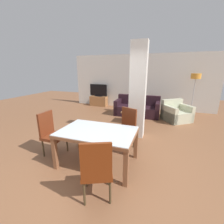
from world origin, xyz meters
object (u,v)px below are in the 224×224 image
(dining_chair_far_right, at_px, (126,127))
(floor_lamp, at_px, (195,80))
(dining_chair_near_right, at_px, (97,168))
(dining_table, at_px, (97,137))
(armchair, at_px, (176,114))
(coffee_table, at_px, (131,117))
(dining_chair_head_left, at_px, (51,132))
(sofa, at_px, (137,109))
(bottle, at_px, (134,108))
(tv_stand, at_px, (99,101))
(tv_screen, at_px, (98,90))

(dining_chair_far_right, height_order, floor_lamp, floor_lamp)
(dining_chair_near_right, relative_size, dining_chair_far_right, 1.00)
(dining_table, distance_m, armchair, 4.00)
(armchair, distance_m, coffee_table, 1.82)
(dining_chair_head_left, relative_size, armchair, 0.83)
(sofa, xyz_separation_m, floor_lamp, (2.26, 0.81, 1.24))
(coffee_table, bearing_deg, floor_lamp, 38.70)
(dining_chair_head_left, height_order, floor_lamp, floor_lamp)
(dining_table, distance_m, dining_chair_far_right, 0.97)
(armchair, height_order, bottle, armchair)
(tv_stand, bearing_deg, dining_chair_head_left, -78.54)
(bottle, bearing_deg, tv_screen, 140.09)
(dining_chair_head_left, relative_size, tv_stand, 1.09)
(dining_chair_near_right, height_order, coffee_table, dining_chair_near_right)
(dining_chair_near_right, relative_size, floor_lamp, 0.57)
(bottle, height_order, tv_screen, tv_screen)
(dining_chair_far_right, xyz_separation_m, armchair, (1.36, 2.69, -0.27))
(dining_chair_head_left, xyz_separation_m, floor_lamp, (3.61, 4.63, 0.98))
(dining_chair_near_right, distance_m, tv_stand, 6.33)
(dining_chair_far_right, distance_m, armchair, 3.03)
(tv_stand, bearing_deg, tv_screen, 0.00)
(dining_chair_near_right, height_order, dining_chair_far_right, same)
(dining_chair_far_right, distance_m, tv_stand, 4.78)
(armchair, xyz_separation_m, coffee_table, (-1.63, -0.80, -0.05))
(dining_table, distance_m, dining_chair_head_left, 1.19)
(dining_table, xyz_separation_m, sofa, (0.16, 3.82, -0.31))
(sofa, xyz_separation_m, tv_screen, (-2.35, 1.09, 0.56))
(armchair, height_order, tv_screen, tv_screen)
(dining_chair_far_right, relative_size, coffee_table, 1.54)
(bottle, relative_size, tv_stand, 0.31)
(dining_chair_near_right, xyz_separation_m, sofa, (-0.22, 4.69, -0.26))
(tv_screen, bearing_deg, dining_table, 119.66)
(dining_table, relative_size, dining_chair_head_left, 1.52)
(dining_chair_head_left, bearing_deg, dining_chair_near_right, 61.19)
(dining_chair_near_right, xyz_separation_m, dining_chair_far_right, (-0.00, 1.76, 0.00))
(bottle, bearing_deg, floor_lamp, 38.04)
(coffee_table, relative_size, tv_screen, 0.65)
(dining_chair_head_left, relative_size, dining_chair_near_right, 1.00)
(dining_table, height_order, bottle, dining_table)
(dining_chair_far_right, height_order, sofa, dining_chair_far_right)
(dining_chair_near_right, distance_m, dining_chair_far_right, 1.76)
(dining_chair_head_left, distance_m, sofa, 4.06)
(floor_lamp, bearing_deg, dining_table, -117.59)
(dining_chair_near_right, xyz_separation_m, bottle, (-0.17, 3.77, 0.01))
(bottle, xyz_separation_m, tv_screen, (-2.40, 2.00, 0.29))
(dining_chair_far_right, relative_size, tv_screen, 1.00)
(dining_table, height_order, tv_stand, dining_table)
(dining_table, relative_size, floor_lamp, 0.86)
(dining_table, relative_size, tv_screen, 1.53)
(sofa, height_order, tv_screen, tv_screen)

